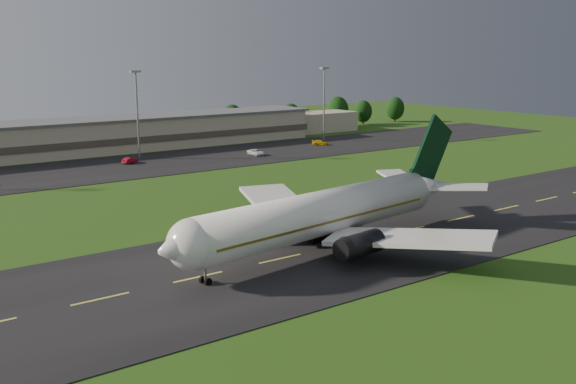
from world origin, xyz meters
TOP-DOWN VIEW (x-y plane):
  - ground at (0.00, 0.00)m, footprint 360.00×360.00m
  - taxiway at (0.00, 0.00)m, footprint 220.00×30.00m
  - apron at (0.00, 72.00)m, footprint 260.00×30.00m
  - airliner at (-4.13, 0.11)m, footprint 51.17×41.83m
  - terminal at (6.40, 96.18)m, footprint 145.00×16.00m
  - light_mast_centre at (5.00, 80.00)m, footprint 2.40×1.20m
  - light_mast_east at (60.00, 80.00)m, footprint 2.40×1.20m
  - tree_line at (34.34, 105.29)m, footprint 195.36×9.21m
  - service_vehicle_b at (0.69, 75.12)m, footprint 4.24×3.11m
  - service_vehicle_c at (29.86, 68.47)m, footprint 2.58×5.19m
  - service_vehicle_d at (53.33, 73.05)m, footprint 4.40×4.43m

SIDE VIEW (x-z plane):
  - ground at x=0.00m, z-range 0.00..0.00m
  - taxiway at x=0.00m, z-range 0.00..0.10m
  - apron at x=0.00m, z-range 0.00..0.10m
  - service_vehicle_d at x=53.33m, z-range 0.10..1.39m
  - service_vehicle_b at x=0.69m, z-range 0.10..1.43m
  - service_vehicle_c at x=29.86m, z-range 0.10..1.51m
  - terminal at x=6.40m, z-range -0.21..8.19m
  - airliner at x=-4.13m, z-range -3.13..12.45m
  - tree_line at x=34.34m, z-range -0.17..9.98m
  - light_mast_centre at x=5.00m, z-range 2.56..22.91m
  - light_mast_east at x=60.00m, z-range 2.56..22.91m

